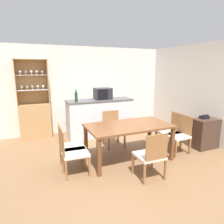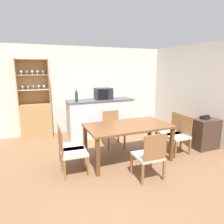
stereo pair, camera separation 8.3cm
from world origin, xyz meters
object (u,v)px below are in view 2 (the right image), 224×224
(dining_chair_side_left_near, at_px, (72,152))
(side_cabinet, at_px, (205,134))
(display_cabinet, at_px, (36,115))
(wine_bottle, at_px, (76,97))
(microwave, at_px, (103,94))
(dining_chair_head_near, at_px, (149,156))
(dining_chair_side_right_far, at_px, (170,131))
(dining_chair_head_far, at_px, (113,129))
(dining_chair_side_right_near, at_px, (178,135))
(dining_chair_side_left_far, at_px, (69,146))
(dining_table, at_px, (128,129))
(telephone, at_px, (205,117))

(dining_chair_side_left_near, height_order, side_cabinet, dining_chair_side_left_near)
(display_cabinet, bearing_deg, wine_bottle, -32.50)
(side_cabinet, bearing_deg, microwave, 134.57)
(dining_chair_head_near, bearing_deg, display_cabinet, 121.39)
(dining_chair_side_right_far, height_order, dining_chair_head_near, same)
(wine_bottle, xyz_separation_m, side_cabinet, (2.73, -1.76, -0.82))
(dining_chair_head_far, distance_m, dining_chair_side_right_near, 1.56)
(dining_chair_side_left_far, relative_size, dining_chair_side_right_near, 1.00)
(dining_chair_side_left_near, bearing_deg, display_cabinet, -164.70)
(display_cabinet, relative_size, wine_bottle, 6.50)
(side_cabinet, bearing_deg, dining_chair_side_right_near, 177.49)
(microwave, bearing_deg, dining_table, -93.13)
(dining_chair_head_near, distance_m, microwave, 2.71)
(wine_bottle, bearing_deg, dining_chair_side_right_far, -36.61)
(dining_chair_side_right_far, height_order, wine_bottle, wine_bottle)
(dining_chair_side_left_far, height_order, dining_chair_side_right_near, same)
(display_cabinet, xyz_separation_m, dining_chair_side_right_near, (2.96, -2.38, -0.20))
(dining_chair_head_far, height_order, dining_chair_head_near, same)
(dining_chair_head_near, xyz_separation_m, microwave, (0.10, 2.59, 0.78))
(dining_chair_side_left_far, height_order, side_cabinet, dining_chair_side_left_far)
(dining_chair_side_left_near, relative_size, side_cabinet, 1.18)
(dining_chair_side_left_near, relative_size, dining_chair_side_left_far, 1.00)
(dining_chair_side_right_near, relative_size, microwave, 1.85)
(telephone, bearing_deg, dining_chair_head_near, -161.01)
(dining_table, relative_size, dining_chair_side_right_near, 2.02)
(dining_chair_head_far, bearing_deg, telephone, 156.27)
(display_cabinet, relative_size, microwave, 4.59)
(dining_chair_side_left_near, xyz_separation_m, dining_chair_head_far, (1.22, 0.97, 0.00))
(dining_chair_side_left_near, relative_size, wine_bottle, 2.61)
(microwave, xyz_separation_m, telephone, (1.88, -1.91, -0.44))
(dining_chair_side_right_far, xyz_separation_m, side_cabinet, (0.78, -0.32, -0.06))
(dining_chair_head_near, bearing_deg, dining_chair_side_right_near, 31.11)
(dining_chair_side_left_near, bearing_deg, wine_bottle, 166.71)
(dining_chair_head_far, relative_size, microwave, 1.85)
(dining_chair_side_right_far, relative_size, side_cabinet, 1.18)
(dining_chair_side_left_near, bearing_deg, dining_chair_head_near, 63.59)
(microwave, bearing_deg, wine_bottle, -167.59)
(dining_chair_side_left_far, relative_size, wine_bottle, 2.61)
(dining_chair_head_far, xyz_separation_m, dining_chair_side_right_near, (1.22, -0.97, 0.00))
(dining_chair_side_left_far, relative_size, dining_chair_head_near, 1.00)
(dining_chair_head_far, distance_m, side_cabinet, 2.24)
(dining_table, distance_m, microwave, 1.84)
(display_cabinet, xyz_separation_m, dining_chair_side_right_far, (2.96, -2.09, -0.20))
(dining_chair_side_left_far, distance_m, wine_bottle, 1.70)
(dining_chair_side_right_far, distance_m, wine_bottle, 2.53)
(dining_chair_side_left_near, xyz_separation_m, dining_chair_side_left_far, (0.00, 0.29, 0.00))
(dining_chair_head_far, relative_size, side_cabinet, 1.18)
(display_cabinet, height_order, dining_table, display_cabinet)
(microwave, distance_m, telephone, 2.72)
(wine_bottle, bearing_deg, side_cabinet, -32.84)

